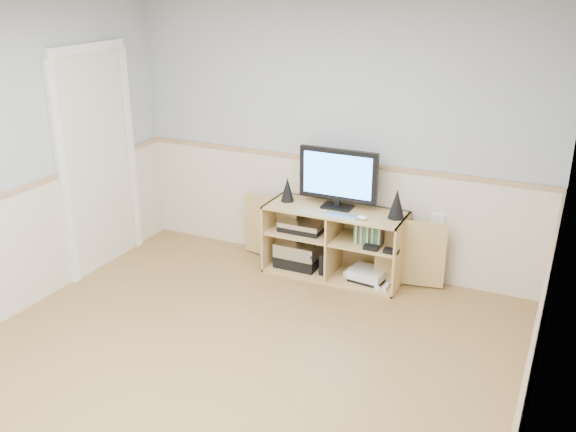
# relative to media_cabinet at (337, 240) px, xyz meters

# --- Properties ---
(room) EXTENTS (4.04, 4.54, 2.54)m
(room) POSITION_rel_media_cabinet_xyz_m (-0.18, -1.91, 0.88)
(room) COLOR tan
(room) RESTS_ON ground
(media_cabinet) EXTENTS (2.00, 0.48, 0.65)m
(media_cabinet) POSITION_rel_media_cabinet_xyz_m (0.00, 0.00, 0.00)
(media_cabinet) COLOR tan
(media_cabinet) RESTS_ON floor
(monitor) EXTENTS (0.73, 0.18, 0.55)m
(monitor) POSITION_rel_media_cabinet_xyz_m (0.00, -0.01, 0.62)
(monitor) COLOR black
(monitor) RESTS_ON media_cabinet
(speaker_left) EXTENTS (0.12, 0.12, 0.23)m
(speaker_left) POSITION_rel_media_cabinet_xyz_m (-0.49, -0.04, 0.43)
(speaker_left) COLOR black
(speaker_left) RESTS_ON media_cabinet
(speaker_right) EXTENTS (0.14, 0.14, 0.26)m
(speaker_right) POSITION_rel_media_cabinet_xyz_m (0.56, -0.04, 0.45)
(speaker_right) COLOR black
(speaker_right) RESTS_ON media_cabinet
(keyboard) EXTENTS (0.29, 0.12, 0.01)m
(keyboard) POSITION_rel_media_cabinet_xyz_m (0.11, -0.20, 0.32)
(keyboard) COLOR silver
(keyboard) RESTS_ON media_cabinet
(mouse) EXTENTS (0.10, 0.08, 0.04)m
(mouse) POSITION_rel_media_cabinet_xyz_m (0.30, -0.20, 0.34)
(mouse) COLOR white
(mouse) RESTS_ON media_cabinet
(av_components) EXTENTS (0.50, 0.30, 0.47)m
(av_components) POSITION_rel_media_cabinet_xyz_m (-0.34, -0.06, -0.11)
(av_components) COLOR black
(av_components) RESTS_ON media_cabinet
(game_consoles) EXTENTS (0.46, 0.30, 0.11)m
(game_consoles) POSITION_rel_media_cabinet_xyz_m (0.33, -0.07, -0.26)
(game_consoles) COLOR white
(game_consoles) RESTS_ON media_cabinet
(game_cases) EXTENTS (0.26, 0.14, 0.19)m
(game_cases) POSITION_rel_media_cabinet_xyz_m (0.34, -0.08, 0.15)
(game_cases) COLOR #3F8C3F
(game_cases) RESTS_ON media_cabinet
(wall_outlet) EXTENTS (0.12, 0.03, 0.12)m
(wall_outlet) POSITION_rel_media_cabinet_xyz_m (0.88, 0.19, 0.27)
(wall_outlet) COLOR white
(wall_outlet) RESTS_ON wall_back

